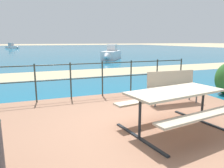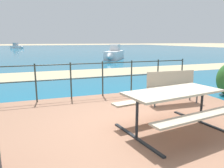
{
  "view_description": "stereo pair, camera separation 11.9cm",
  "coord_description": "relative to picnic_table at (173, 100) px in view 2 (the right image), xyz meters",
  "views": [
    {
      "loc": [
        -2.02,
        -3.83,
        1.77
      ],
      "look_at": [
        0.15,
        1.93,
        0.52
      ],
      "focal_mm": 34.27,
      "sensor_mm": 36.0,
      "label": 1
    },
    {
      "loc": [
        -1.91,
        -3.88,
        1.77
      ],
      "look_at": [
        0.15,
        1.93,
        0.52
      ],
      "focal_mm": 34.27,
      "sensor_mm": 36.0,
      "label": 2
    }
  ],
  "objects": [
    {
      "name": "ground_plane",
      "position": [
        -0.49,
        0.57,
        -0.67
      ],
      "size": [
        240.0,
        240.0,
        0.0
      ],
      "primitive_type": "plane",
      "color": "tan"
    },
    {
      "name": "patio_paving",
      "position": [
        -0.49,
        0.57,
        -0.64
      ],
      "size": [
        6.4,
        5.2,
        0.06
      ],
      "primitive_type": "cube",
      "color": "#996B51",
      "rests_on": "ground"
    },
    {
      "name": "sea_water",
      "position": [
        -0.49,
        40.57,
        -0.67
      ],
      "size": [
        90.0,
        90.0,
        0.01
      ],
      "primitive_type": "cube",
      "color": "#196B8E",
      "rests_on": "ground"
    },
    {
      "name": "beach_strip",
      "position": [
        -0.49,
        8.29,
        -0.67
      ],
      "size": [
        54.04,
        3.79,
        0.01
      ],
      "primitive_type": "cube",
      "rotation": [
        0.0,
        0.0,
        0.02
      ],
      "color": "tan",
      "rests_on": "ground"
    },
    {
      "name": "picnic_table",
      "position": [
        0.0,
        0.0,
        0.0
      ],
      "size": [
        2.09,
        1.74,
        0.79
      ],
      "rotation": [
        0.0,
        0.0,
        0.16
      ],
      "color": "#BCAD93",
      "rests_on": "patio_paving"
    },
    {
      "name": "park_bench",
      "position": [
        1.11,
        1.58,
        -0.07
      ],
      "size": [
        1.48,
        0.46,
        0.89
      ],
      "rotation": [
        0.0,
        0.0,
        -0.04
      ],
      "color": "#BCAD93",
      "rests_on": "patio_paving"
    },
    {
      "name": "railing_fence",
      "position": [
        -0.49,
        2.97,
        0.05
      ],
      "size": [
        5.94,
        0.04,
        1.09
      ],
      "color": "#2D3833",
      "rests_on": "patio_paving"
    },
    {
      "name": "boat_near",
      "position": [
        4.74,
        16.22,
        -0.18
      ],
      "size": [
        3.09,
        4.03,
        1.41
      ],
      "rotation": [
        0.0,
        0.0,
        4.14
      ],
      "color": "silver",
      "rests_on": "sea_water"
    },
    {
      "name": "boat_mid",
      "position": [
        -6.68,
        53.46,
        -0.24
      ],
      "size": [
        3.4,
        4.28,
        1.29
      ],
      "rotation": [
        0.0,
        0.0,
        5.34
      ],
      "color": "silver",
      "rests_on": "sea_water"
    }
  ]
}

